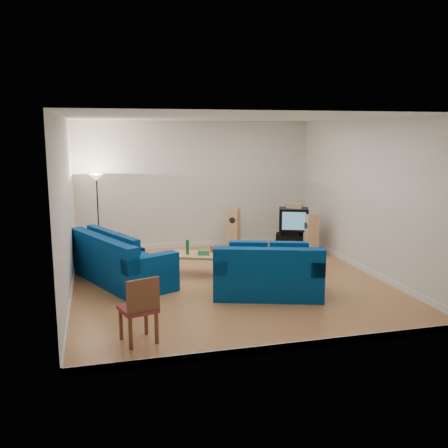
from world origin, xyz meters
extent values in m
cube|color=brown|center=(0.00, 0.00, 0.00)|extent=(6.00, 6.50, 0.01)
cube|color=white|center=(0.00, 0.00, 3.20)|extent=(6.00, 6.50, 0.01)
cube|color=white|center=(0.00, 3.25, 1.60)|extent=(6.00, 0.01, 3.20)
cube|color=white|center=(0.00, -3.25, 1.60)|extent=(6.00, 0.01, 3.20)
cube|color=white|center=(-3.00, 0.00, 1.60)|extent=(0.01, 6.50, 3.20)
cube|color=white|center=(3.00, 0.00, 1.60)|extent=(0.01, 6.50, 3.20)
cube|color=white|center=(0.00, 3.24, 0.06)|extent=(6.00, 0.02, 0.12)
cube|color=white|center=(0.00, -3.24, 0.06)|extent=(6.00, 0.02, 0.12)
cube|color=white|center=(-2.99, 0.00, 0.06)|extent=(0.02, 6.50, 0.12)
cube|color=white|center=(2.99, 0.00, 0.06)|extent=(0.02, 6.50, 0.12)
cube|color=navy|center=(-2.04, 0.60, 0.24)|extent=(2.00, 2.71, 0.47)
cube|color=navy|center=(-2.41, 0.43, 0.72)|extent=(1.25, 2.37, 0.49)
cube|color=navy|center=(-2.50, 1.62, 0.61)|extent=(1.08, 0.67, 0.27)
cube|color=navy|center=(-1.58, -0.42, 0.61)|extent=(1.08, 0.67, 0.27)
cube|color=black|center=(-1.88, 0.67, 0.59)|extent=(0.60, 0.60, 0.14)
cube|color=navy|center=(0.49, -0.89, 0.24)|extent=(2.16, 1.61, 0.48)
cube|color=navy|center=(0.36, -1.29, 0.72)|extent=(1.91, 0.82, 0.49)
cube|color=navy|center=(-0.31, -0.64, 0.61)|extent=(0.56, 1.10, 0.27)
cube|color=navy|center=(1.29, -1.15, 0.61)|extent=(0.56, 1.10, 0.27)
cube|color=black|center=(0.54, -0.73, 0.59)|extent=(0.57, 0.57, 0.14)
cube|color=tan|center=(-0.44, 0.61, 0.43)|extent=(1.39, 1.05, 0.05)
cube|color=tan|center=(-1.07, 0.59, 0.20)|extent=(0.08, 0.08, 0.40)
cube|color=tan|center=(-0.87, 1.07, 0.20)|extent=(0.08, 0.08, 0.40)
cube|color=tan|center=(-0.01, 0.15, 0.20)|extent=(0.08, 0.08, 0.40)
cube|color=tan|center=(0.19, 0.63, 0.20)|extent=(0.08, 0.08, 0.40)
cylinder|color=#197233|center=(-0.71, 0.65, 0.60)|extent=(0.09, 0.09, 0.30)
cube|color=green|center=(-0.40, 0.53, 0.50)|extent=(0.26, 0.19, 0.09)
cylinder|color=red|center=(-0.17, 0.68, 0.52)|extent=(0.10, 0.10, 0.14)
cube|color=black|center=(-0.10, 0.44, 0.46)|extent=(0.18, 0.07, 0.02)
cube|color=black|center=(2.13, 1.97, 0.24)|extent=(0.88, 0.71, 0.47)
cube|color=black|center=(2.11, 1.96, 0.52)|extent=(0.58, 0.56, 0.10)
cube|color=black|center=(2.14, 1.94, 0.84)|extent=(0.82, 0.72, 0.53)
cube|color=#346274|center=(2.05, 1.69, 0.84)|extent=(0.52, 0.21, 0.43)
cube|color=tan|center=(2.16, 1.93, 1.17)|extent=(0.38, 0.34, 0.13)
cube|color=tan|center=(0.86, 2.70, 0.52)|extent=(0.37, 0.39, 1.04)
cylinder|color=black|center=(0.77, 2.57, 0.76)|extent=(0.14, 0.10, 0.15)
cube|color=tan|center=(2.45, 1.56, 0.51)|extent=(0.32, 0.26, 1.01)
cylinder|color=black|center=(2.30, 1.55, 0.75)|extent=(0.03, 0.15, 0.15)
cylinder|color=black|center=(-2.45, 2.65, 0.02)|extent=(0.25, 0.25, 0.03)
cylinder|color=black|center=(-2.45, 2.65, 0.95)|extent=(0.03, 0.03, 1.84)
cone|color=white|center=(-2.45, 2.65, 1.90)|extent=(0.34, 0.34, 0.15)
cube|color=brown|center=(-2.11, -2.66, 0.23)|extent=(0.05, 0.05, 0.47)
cube|color=brown|center=(-2.22, -2.29, 0.23)|extent=(0.05, 0.05, 0.47)
cube|color=brown|center=(-1.74, -2.55, 0.23)|extent=(0.05, 0.05, 0.47)
cube|color=brown|center=(-1.85, -2.18, 0.23)|extent=(0.05, 0.05, 0.47)
cube|color=maroon|center=(-1.98, -2.42, 0.49)|extent=(0.58, 0.58, 0.06)
cube|color=brown|center=(-1.92, -2.62, 0.75)|extent=(0.46, 0.17, 0.47)
camera|label=1|loc=(-2.49, -9.17, 2.95)|focal=40.00mm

